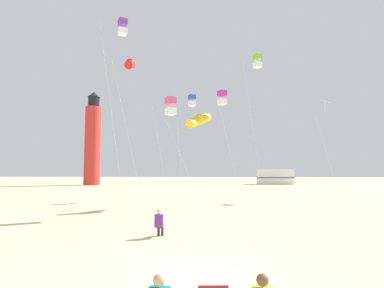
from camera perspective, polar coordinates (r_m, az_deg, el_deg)
name	(u,v)px	position (r m, az deg, el deg)	size (l,w,h in m)	color
ground	(200,279)	(8.51, 1.53, -23.93)	(200.00, 200.00, 0.00)	beige
kite_flyer_standing	(159,222)	(13.09, -6.12, -14.30)	(0.35, 0.51, 1.16)	#722D99
kite_box_blue	(192,101)	(30.40, -0.02, 8.08)	(2.10, 2.40, 10.12)	silver
kite_diamond_white	(325,105)	(32.25, 23.59, 6.69)	(2.12, 2.12, 9.55)	silver
kite_box_magenta	(222,98)	(24.97, 5.64, 8.60)	(2.02, 1.91, 9.13)	silver
kite_tube_scarlet	(130,64)	(27.82, -11.49, 14.40)	(2.66, 2.78, 12.57)	silver
kite_box_lime	(257,61)	(27.88, 12.09, 14.87)	(1.69, 1.69, 12.70)	silver
kite_box_violet	(123,27)	(24.23, -12.86, 20.48)	(2.20, 1.83, 13.68)	silver
kite_box_rainbow	(171,106)	(19.92, -4.03, 7.08)	(1.57, 1.57, 7.45)	silver
kite_tube_gold	(199,120)	(23.88, 1.30, 4.52)	(3.58, 3.77, 7.33)	silver
lighthouse_distant	(93,141)	(57.46, -18.07, 0.55)	(2.80, 2.80, 16.80)	red
rv_van_white	(275,177)	(58.62, 15.29, -5.92)	(6.46, 2.39, 2.80)	white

